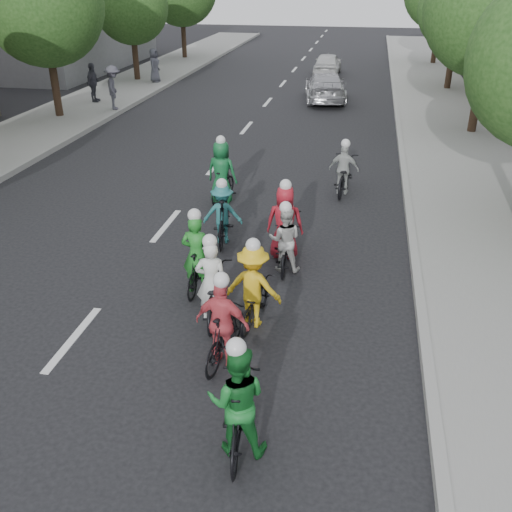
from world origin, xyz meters
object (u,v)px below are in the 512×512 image
(cyclist_2, at_px, (254,292))
(spectator_0, at_px, (114,88))
(cyclist_0, at_px, (213,290))
(cyclist_8, at_px, (344,174))
(cyclist_9, at_px, (222,177))
(follow_car_trail, at_px, (328,64))
(follow_car_lead, at_px, (325,87))
(cyclist_3, at_px, (224,329))
(spectator_1, at_px, (93,82))
(cyclist_5, at_px, (198,263))
(cyclist_6, at_px, (285,245))
(cyclist_1, at_px, (238,407))
(cyclist_4, at_px, (285,230))
(spectator_2, at_px, (154,65))
(cyclist_7, at_px, (223,216))

(cyclist_2, height_order, spectator_0, spectator_0)
(cyclist_0, distance_m, cyclist_8, 7.36)
(cyclist_9, height_order, follow_car_trail, cyclist_9)
(cyclist_2, distance_m, follow_car_lead, 19.79)
(cyclist_2, height_order, cyclist_3, cyclist_2)
(cyclist_9, height_order, spectator_1, spectator_1)
(cyclist_5, bearing_deg, cyclist_6, -140.38)
(cyclist_1, distance_m, cyclist_3, 1.90)
(spectator_1, bearing_deg, cyclist_8, -129.25)
(cyclist_8, bearing_deg, spectator_0, -33.51)
(cyclist_3, xyz_separation_m, spectator_1, (-10.69, 18.01, 0.41))
(cyclist_0, relative_size, spectator_1, 1.08)
(cyclist_1, bearing_deg, follow_car_trail, -94.03)
(cyclist_1, bearing_deg, cyclist_3, -76.63)
(cyclist_9, xyz_separation_m, follow_car_lead, (1.67, 13.97, -0.03))
(follow_car_trail, bearing_deg, cyclist_3, 91.62)
(cyclist_4, relative_size, cyclist_9, 0.98)
(spectator_2, bearing_deg, cyclist_1, -158.80)
(cyclist_4, height_order, cyclist_7, cyclist_4)
(cyclist_9, bearing_deg, spectator_2, -54.45)
(cyclist_6, height_order, cyclist_7, cyclist_7)
(follow_car_lead, bearing_deg, cyclist_0, 81.48)
(cyclist_6, height_order, follow_car_trail, cyclist_6)
(cyclist_3, xyz_separation_m, follow_car_lead, (-0.09, 20.99, 0.05))
(spectator_0, bearing_deg, cyclist_0, -172.79)
(cyclist_9, bearing_deg, cyclist_8, -147.87)
(cyclist_4, bearing_deg, cyclist_1, 91.54)
(cyclist_1, xyz_separation_m, cyclist_2, (-0.38, 2.99, -0.04))
(cyclist_6, relative_size, cyclist_9, 0.84)
(cyclist_2, height_order, cyclist_7, cyclist_2)
(cyclist_0, bearing_deg, cyclist_6, -124.18)
(spectator_1, relative_size, spectator_2, 1.00)
(cyclist_1, bearing_deg, spectator_2, -74.13)
(cyclist_7, distance_m, follow_car_lead, 16.49)
(spectator_0, bearing_deg, follow_car_lead, -86.02)
(cyclist_1, relative_size, follow_car_trail, 0.48)
(cyclist_9, distance_m, spectator_1, 14.15)
(cyclist_3, bearing_deg, cyclist_7, -67.70)
(cyclist_0, relative_size, follow_car_lead, 0.41)
(cyclist_0, distance_m, cyclist_6, 2.38)
(cyclist_6, xyz_separation_m, cyclist_7, (-1.63, 1.12, 0.08))
(cyclist_8, bearing_deg, cyclist_7, 60.40)
(cyclist_5, bearing_deg, spectator_1, -57.48)
(cyclist_1, height_order, follow_car_lead, cyclist_1)
(spectator_0, height_order, spectator_1, spectator_0)
(follow_car_lead, bearing_deg, cyclist_6, 84.66)
(spectator_0, bearing_deg, spectator_2, -16.88)
(cyclist_7, bearing_deg, cyclist_5, 83.94)
(follow_car_lead, height_order, spectator_1, spectator_1)
(cyclist_3, distance_m, cyclist_8, 8.48)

